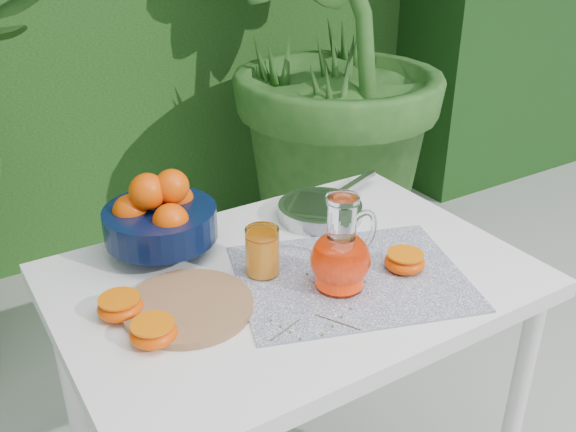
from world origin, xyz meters
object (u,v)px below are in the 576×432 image
juice_pitcher (341,256)px  fruit_bowl (159,216)px  white_table (293,304)px  cutting_board (188,306)px  saute_pan (321,210)px

juice_pitcher → fruit_bowl: bearing=127.7°
white_table → juice_pitcher: 0.19m
white_table → cutting_board: cutting_board is taller
cutting_board → fruit_bowl: size_ratio=0.99×
white_table → cutting_board: size_ratio=3.86×
saute_pan → fruit_bowl: bearing=173.0°
fruit_bowl → white_table: bearing=-48.9°
juice_pitcher → white_table: bearing=118.3°
fruit_bowl → saute_pan: (0.41, -0.05, -0.07)m
juice_pitcher → saute_pan: 0.33m
white_table → juice_pitcher: bearing=-61.7°
white_table → fruit_bowl: (-0.21, 0.24, 0.17)m
white_table → saute_pan: saute_pan is taller
cutting_board → saute_pan: (0.45, 0.19, 0.01)m
white_table → fruit_bowl: bearing=131.1°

